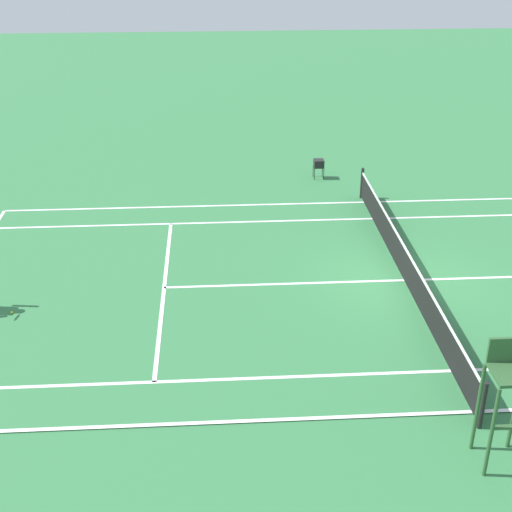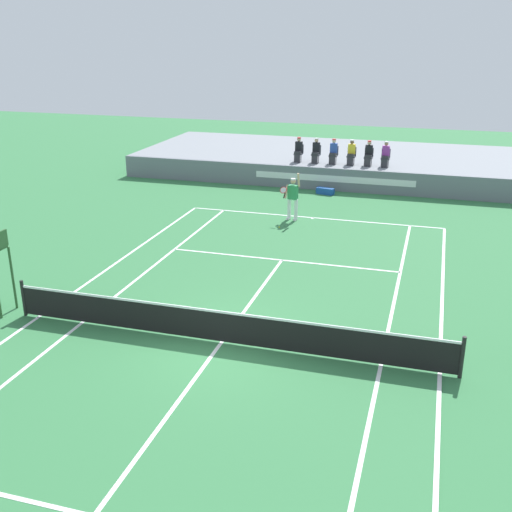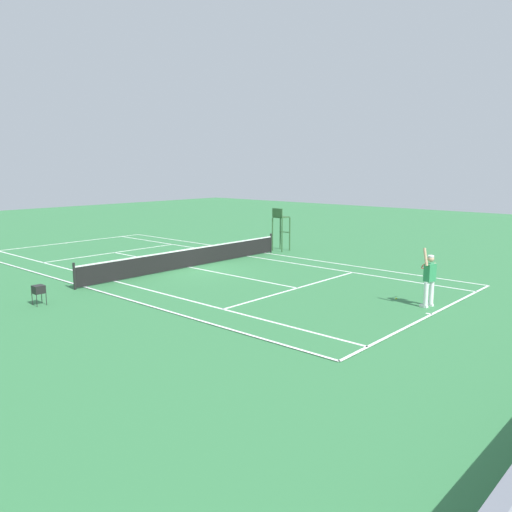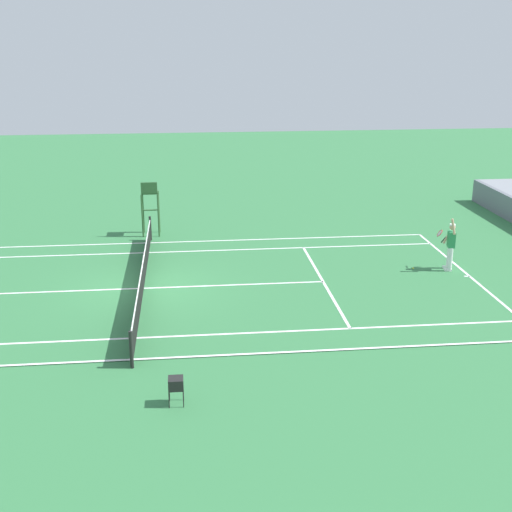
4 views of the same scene
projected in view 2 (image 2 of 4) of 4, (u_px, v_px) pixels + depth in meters
ground_plane at (221, 343)px, 16.12m from camera, size 80.00×80.00×0.00m
court at (221, 343)px, 16.12m from camera, size 11.08×23.88×0.03m
net at (221, 325)px, 15.94m from camera, size 11.98×0.10×1.07m
barrier_wall at (334, 179)px, 31.24m from camera, size 23.16×0.25×1.15m
bleacher_platform at (347, 162)px, 35.34m from camera, size 23.16×8.87×1.15m
spectator_seated_0 at (298, 150)px, 32.40m from camera, size 0.44×0.60×1.26m
spectator_seated_1 at (316, 151)px, 32.15m from camera, size 0.44×0.60×1.26m
spectator_seated_2 at (333, 152)px, 31.91m from camera, size 0.44×0.60×1.26m
spectator_seated_3 at (351, 153)px, 31.66m from camera, size 0.44×0.60×1.26m
spectator_seated_4 at (369, 154)px, 31.42m from camera, size 0.44×0.60×1.26m
spectator_seated_5 at (386, 155)px, 31.20m from camera, size 0.44×0.60×1.26m
tennis_player at (293, 197)px, 26.25m from camera, size 0.82×0.62×2.08m
tennis_ball at (279, 227)px, 25.48m from camera, size 0.07×0.07×0.07m
equipment_bag at (325, 191)px, 30.69m from camera, size 0.95×0.52×0.32m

